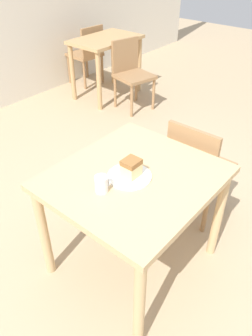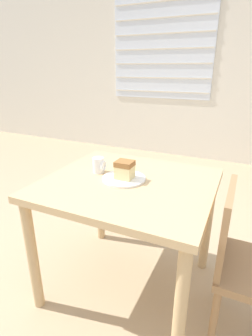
% 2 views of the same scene
% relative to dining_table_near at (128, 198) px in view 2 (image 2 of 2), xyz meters
% --- Properties ---
extents(ground_plane, '(14.00, 14.00, 0.00)m').
position_rel_dining_table_near_xyz_m(ground_plane, '(0.03, -0.12, -0.64)').
color(ground_plane, tan).
extents(wall_back, '(10.00, 0.09, 2.80)m').
position_rel_dining_table_near_xyz_m(wall_back, '(0.02, 2.91, 0.76)').
color(wall_back, silver).
rests_on(wall_back, ground_plane).
extents(dining_table_near, '(0.95, 0.86, 0.75)m').
position_rel_dining_table_near_xyz_m(dining_table_near, '(0.00, 0.00, 0.00)').
color(dining_table_near, tan).
rests_on(dining_table_near, ground_plane).
extents(chair_near_window, '(0.41, 0.41, 0.84)m').
position_rel_dining_table_near_xyz_m(chair_near_window, '(0.68, -0.06, -0.18)').
color(chair_near_window, '#9E754C').
rests_on(chair_near_window, ground_plane).
extents(plate, '(0.25, 0.25, 0.01)m').
position_rel_dining_table_near_xyz_m(plate, '(-0.03, 0.01, 0.12)').
color(plate, white).
rests_on(plate, dining_table_near).
extents(cake_slice, '(0.10, 0.09, 0.10)m').
position_rel_dining_table_near_xyz_m(cake_slice, '(-0.03, 0.01, 0.17)').
color(cake_slice, beige).
rests_on(cake_slice, plate).
extents(coffee_mug, '(0.08, 0.07, 0.10)m').
position_rel_dining_table_near_xyz_m(coffee_mug, '(-0.22, 0.05, 0.16)').
color(coffee_mug, white).
rests_on(coffee_mug, dining_table_near).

